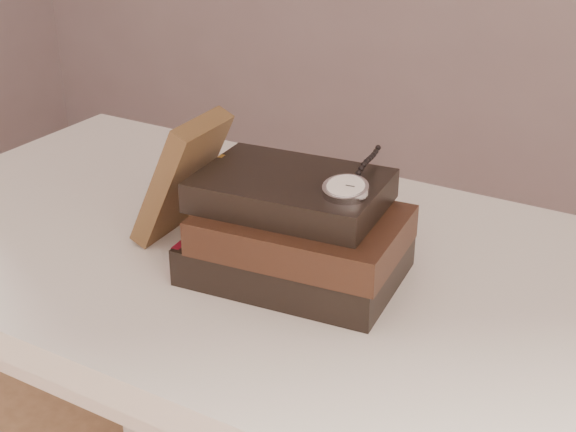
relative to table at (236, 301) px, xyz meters
The scene contains 5 objects.
table is the anchor object (origin of this frame).
book_stack 0.19m from the table, 17.98° to the right, with size 0.26×0.19×0.12m.
journal 0.19m from the table, 157.17° to the right, with size 0.03×0.11×0.17m, color #422C19.
pocket_watch 0.29m from the table, 12.32° to the right, with size 0.06×0.15×0.02m.
eyeglasses 0.17m from the table, 61.43° to the left, with size 0.11×0.13×0.05m.
Camera 1 is at (0.53, -0.41, 1.23)m, focal length 50.06 mm.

